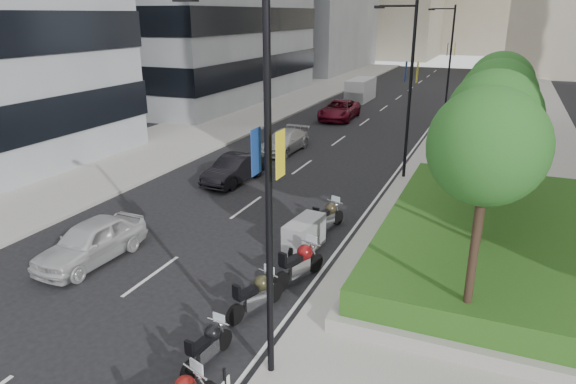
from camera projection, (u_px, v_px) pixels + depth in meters
The scene contains 24 objects.
ground at pixel (104, 355), 13.25m from camera, with size 160.00×160.00×0.00m, color black.
sidewalk_right at pixel (503, 138), 36.06m from camera, with size 10.00×100.00×0.15m, color #9E9B93.
sidewalk_left at pixel (238, 116), 43.73m from camera, with size 8.00×100.00×0.15m, color #9E9B93.
lane_edge at pixel (426, 132), 38.02m from camera, with size 0.12×100.00×0.01m, color silver.
lane_centre at pixel (358, 127), 39.92m from camera, with size 0.12×100.00×0.01m, color silver.
planter at pixel (522, 252), 18.19m from camera, with size 10.00×14.00×0.40m, color #9D9992.
hedge at pixel (525, 237), 18.00m from camera, with size 9.40×13.40×0.80m, color #1E4C15.
tree_0 at pixel (488, 148), 11.85m from camera, with size 2.80×2.80×6.30m.
tree_1 at pixel (494, 117), 15.33m from camera, with size 2.80×2.80×6.30m.
tree_2 at pixel (498, 98), 18.81m from camera, with size 2.80×2.80×6.30m.
tree_3 at pixel (501, 85), 22.29m from camera, with size 2.80×2.80×6.30m.
lamp_post_0 at pixel (262, 177), 10.94m from camera, with size 2.34×0.45×9.00m.
lamp_post_1 at pixel (408, 83), 25.74m from camera, with size 2.34×0.45×9.00m.
lamp_post_2 at pixel (448, 56), 41.42m from camera, with size 2.34×0.45×9.00m.
motorcycle_2 at pixel (208, 345), 12.79m from camera, with size 0.66×1.98×0.99m.
motorcycle_3 at pixel (256, 294), 14.99m from camera, with size 0.96×2.15×1.11m.
motorcycle_4 at pixel (300, 263), 16.75m from camera, with size 1.03×2.34×1.21m.
motorcycle_5 at pixel (304, 235), 18.89m from camera, with size 1.03×2.16×1.24m.
motorcycle_6 at pixel (327, 216), 20.73m from camera, with size 0.93×2.16×1.11m.
car_a at pixel (91, 242), 18.09m from camera, with size 1.76×4.37×1.49m, color silver.
car_b at pixel (234, 169), 26.64m from camera, with size 1.50×4.29×1.41m, color black.
car_c at pixel (284, 141), 32.60m from camera, with size 1.89×4.65×1.35m, color silver.
car_d at pixel (339, 110), 42.55m from camera, with size 2.57×5.57×1.55m, color maroon.
delivery_van at pixel (360, 91), 51.47m from camera, with size 1.96×5.14×2.16m.
Camera 1 is at (8.70, -8.41, 8.36)m, focal length 32.00 mm.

